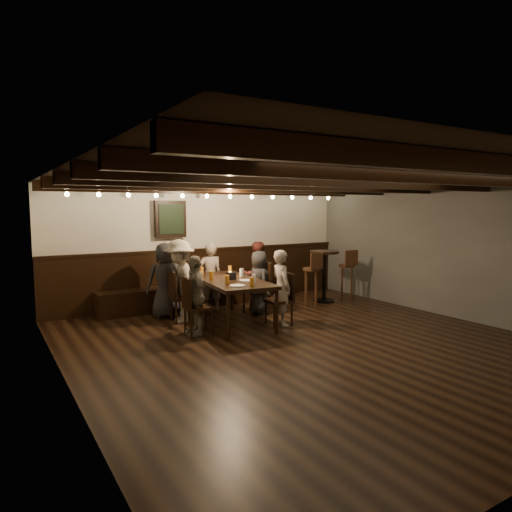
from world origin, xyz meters
TOP-DOWN VIEW (x-y plane):
  - room at (-0.29, 2.21)m, footprint 7.00×7.00m
  - dining_table at (-0.41, 1.67)m, footprint 1.16×2.14m
  - chair_left_near at (-1.07, 2.20)m, footprint 0.45×0.45m
  - chair_left_far at (-1.18, 1.31)m, footprint 0.46×0.46m
  - chair_right_near at (0.36, 2.03)m, footprint 0.49×0.49m
  - chair_right_far at (0.25, 1.13)m, footprint 0.45×0.45m
  - person_bench_left at (-1.19, 2.67)m, footprint 0.71×0.51m
  - person_bench_centre at (-0.28, 2.71)m, footprint 0.51×0.37m
  - person_bench_right at (0.59, 2.45)m, footprint 0.69×0.57m
  - person_left_near at (-1.10, 2.20)m, footprint 0.64×0.98m
  - person_left_far at (-1.21, 1.31)m, footprint 0.39×0.76m
  - person_right_near at (0.39, 2.02)m, footprint 0.44×0.62m
  - person_right_far at (0.28, 1.13)m, footprint 0.36×0.50m
  - pint_a at (-0.60, 2.40)m, footprint 0.07×0.07m
  - pint_b at (-0.08, 2.28)m, footprint 0.07×0.07m
  - pint_c at (-0.69, 1.80)m, footprint 0.07×0.07m
  - pint_d at (-0.09, 1.83)m, footprint 0.07×0.07m
  - pint_e at (-0.68, 1.25)m, footprint 0.07×0.07m
  - pint_f at (-0.28, 1.10)m, footprint 0.07×0.07m
  - pint_g at (-0.45, 0.87)m, footprint 0.07×0.07m
  - plate_near at (-0.64, 0.99)m, footprint 0.24×0.24m
  - plate_far at (-0.27, 1.35)m, footprint 0.24×0.24m
  - condiment_caddy at (-0.41, 1.62)m, footprint 0.15×0.10m
  - candle at (-0.25, 1.95)m, footprint 0.05×0.05m
  - high_top_table at (2.13, 2.25)m, footprint 0.61×0.61m
  - bar_stool_left at (1.63, 2.04)m, footprint 0.34×0.35m
  - bar_stool_right at (2.63, 2.09)m, footprint 0.35×0.37m

SIDE VIEW (x-z plane):
  - chair_right_far at x=0.25m, z-range -0.17..0.71m
  - chair_left_near at x=-1.07m, z-range -0.17..0.72m
  - chair_left_far at x=-1.18m, z-range -0.18..0.73m
  - chair_right_near at x=0.36m, z-range -0.19..0.78m
  - bar_stool_left at x=1.63m, z-range -0.14..0.95m
  - bar_stool_right at x=2.63m, z-range -0.14..0.95m
  - person_right_near at x=0.39m, z-range 0.00..1.18m
  - person_left_far at x=-1.21m, z-range 0.00..1.24m
  - person_right_far at x=0.28m, z-range 0.00..1.27m
  - person_bench_centre at x=-0.28m, z-range 0.00..1.31m
  - person_bench_right at x=0.59m, z-range 0.00..1.32m
  - person_bench_left at x=-1.19m, z-range 0.00..1.35m
  - dining_table at x=-0.41m, z-range 0.32..1.09m
  - high_top_table at x=2.13m, z-range 0.17..1.24m
  - person_left_near at x=-1.10m, z-range 0.00..1.43m
  - plate_near at x=-0.64m, z-range 0.77..0.78m
  - plate_far at x=-0.27m, z-range 0.77..0.78m
  - candle at x=-0.25m, z-range 0.77..0.82m
  - condiment_caddy at x=-0.41m, z-range 0.77..0.89m
  - pint_a at x=-0.60m, z-range 0.77..0.91m
  - pint_b at x=-0.08m, z-range 0.77..0.91m
  - pint_c at x=-0.69m, z-range 0.77..0.91m
  - pint_d at x=-0.09m, z-range 0.77..0.91m
  - pint_e at x=-0.68m, z-range 0.77..0.91m
  - pint_f at x=-0.28m, z-range 0.77..0.91m
  - pint_g at x=-0.45m, z-range 0.77..0.91m
  - room at x=-0.29m, z-range -2.43..4.57m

